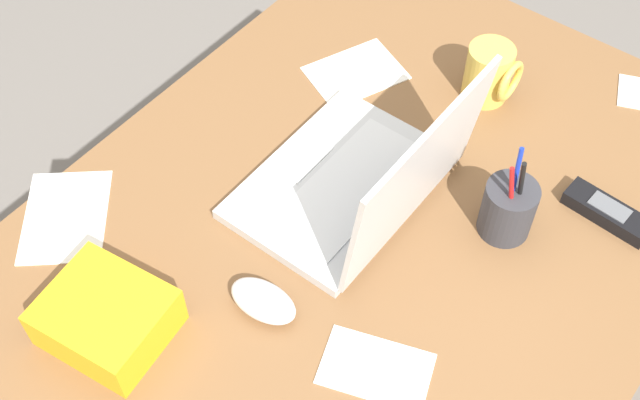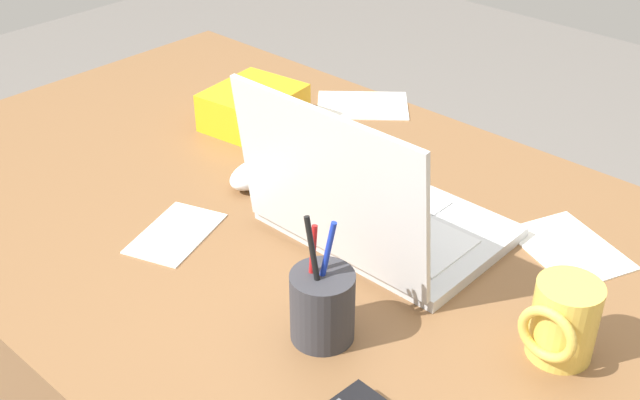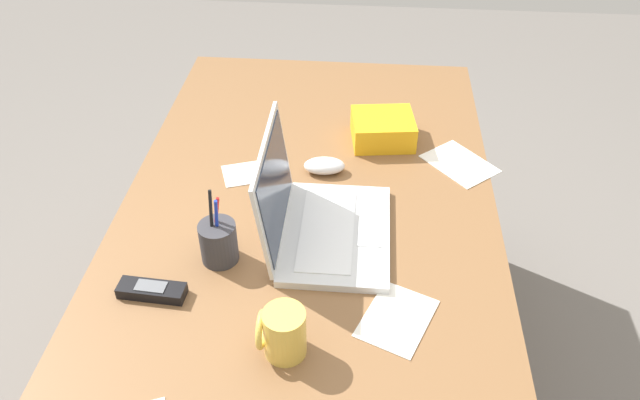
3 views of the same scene
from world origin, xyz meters
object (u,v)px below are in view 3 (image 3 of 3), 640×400
(laptop, at_px, (317,219))
(pen_holder, at_px, (218,242))
(snack_bag, at_px, (383,129))
(cordless_phone, at_px, (152,290))
(computer_mouse, at_px, (324,166))
(coffee_mug_white, at_px, (284,333))

(laptop, xyz_separation_m, pen_holder, (-0.09, 0.20, -0.00))
(pen_holder, height_order, snack_bag, pen_holder)
(pen_holder, bearing_deg, snack_bag, -35.15)
(cordless_phone, height_order, pen_holder, pen_holder)
(computer_mouse, xyz_separation_m, coffee_mug_white, (-0.55, 0.03, 0.03))
(computer_mouse, relative_size, pen_holder, 0.60)
(cordless_phone, distance_m, snack_bag, 0.75)
(laptop, relative_size, coffee_mug_white, 3.25)
(laptop, distance_m, snack_bag, 0.42)
(computer_mouse, height_order, snack_bag, snack_bag)
(laptop, relative_size, pen_holder, 1.91)
(coffee_mug_white, distance_m, cordless_phone, 0.31)
(laptop, bearing_deg, computer_mouse, 0.38)
(cordless_phone, relative_size, pen_holder, 0.80)
(laptop, relative_size, computer_mouse, 3.21)
(laptop, xyz_separation_m, snack_bag, (0.39, -0.14, -0.01))
(pen_holder, xyz_separation_m, snack_bag, (0.48, -0.34, -0.01))
(computer_mouse, xyz_separation_m, cordless_phone, (-0.44, 0.31, -0.01))
(coffee_mug_white, bearing_deg, laptop, -5.39)
(snack_bag, bearing_deg, pen_holder, 144.85)
(laptop, height_order, cordless_phone, laptop)
(pen_holder, bearing_deg, cordless_phone, 134.94)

